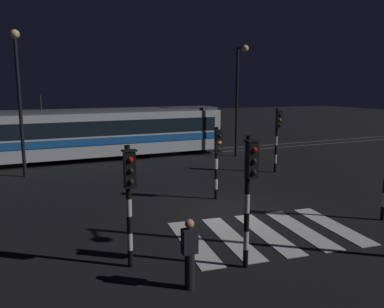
# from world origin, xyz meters

# --- Properties ---
(ground_plane) EXTENTS (120.00, 120.00, 0.00)m
(ground_plane) POSITION_xyz_m (0.00, 0.00, 0.00)
(ground_plane) COLOR black
(rail_near) EXTENTS (80.00, 0.12, 0.03)m
(rail_near) POSITION_xyz_m (0.00, 11.90, 0.01)
(rail_near) COLOR #59595E
(rail_near) RESTS_ON ground
(rail_far) EXTENTS (80.00, 0.12, 0.03)m
(rail_far) POSITION_xyz_m (0.00, 13.34, 0.01)
(rail_far) COLOR #59595E
(rail_far) RESTS_ON ground
(crosswalk_zebra) EXTENTS (6.11, 4.40, 0.02)m
(crosswalk_zebra) POSITION_xyz_m (0.00, -2.64, 0.01)
(crosswalk_zebra) COLOR silver
(crosswalk_zebra) RESTS_ON ground
(traffic_light_corner_near_left) EXTENTS (0.36, 0.42, 3.25)m
(traffic_light_corner_near_left) POSITION_xyz_m (-4.65, -3.20, 2.15)
(traffic_light_corner_near_left) COLOR black
(traffic_light_corner_near_left) RESTS_ON ground
(traffic_light_median_centre) EXTENTS (0.36, 0.42, 3.05)m
(traffic_light_median_centre) POSITION_xyz_m (0.34, 1.43, 2.01)
(traffic_light_median_centre) COLOR black
(traffic_light_median_centre) RESTS_ON ground
(traffic_light_kerb_mid_left) EXTENTS (0.36, 0.42, 3.50)m
(traffic_light_kerb_mid_left) POSITION_xyz_m (-1.89, -4.48, 2.31)
(traffic_light_kerb_mid_left) COLOR black
(traffic_light_kerb_mid_left) RESTS_ON ground
(traffic_light_corner_far_right) EXTENTS (0.36, 0.42, 3.51)m
(traffic_light_corner_far_right) POSITION_xyz_m (5.74, 4.71, 2.32)
(traffic_light_corner_far_right) COLOR black
(traffic_light_corner_far_right) RESTS_ON ground
(street_lamp_trackside_left) EXTENTS (0.44, 1.21, 7.35)m
(street_lamp_trackside_left) POSITION_xyz_m (-6.89, 9.05, 4.65)
(street_lamp_trackside_left) COLOR black
(street_lamp_trackside_left) RESTS_ON ground
(street_lamp_trackside_right) EXTENTS (0.44, 1.21, 7.24)m
(street_lamp_trackside_right) POSITION_xyz_m (6.31, 9.77, 4.59)
(street_lamp_trackside_right) COLOR black
(street_lamp_trackside_right) RESTS_ON ground
(tram) EXTENTS (17.92, 2.58, 4.15)m
(tram) POSITION_xyz_m (-3.03, 12.62, 1.75)
(tram) COLOR silver
(tram) RESTS_ON ground
(pedestrian_waiting_at_kerb) EXTENTS (0.36, 0.24, 1.71)m
(pedestrian_waiting_at_kerb) POSITION_xyz_m (-3.68, -4.79, 0.88)
(pedestrian_waiting_at_kerb) COLOR black
(pedestrian_waiting_at_kerb) RESTS_ON ground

